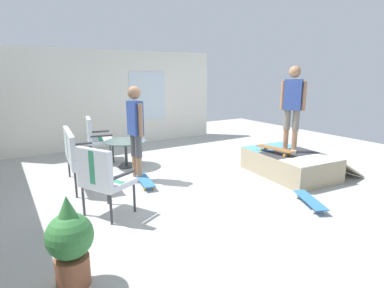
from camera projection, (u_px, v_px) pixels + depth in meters
name	position (u px, v px, depth m)	size (l,w,h in m)	color
ground_plane	(209.00, 181.00, 6.07)	(12.00, 12.00, 0.10)	#B2B2AD
house_facade	(117.00, 99.00, 8.65)	(0.23, 6.00, 2.62)	white
skate_ramp	(290.00, 164.00, 6.25)	(1.85, 1.88, 0.46)	tan
patio_bench	(78.00, 153.00, 5.55)	(1.30, 0.67, 1.02)	#38383D
patio_chair_near_house	(95.00, 135.00, 7.13)	(0.71, 0.66, 1.02)	#38383D
patio_chair_by_wall	(102.00, 176.00, 4.32)	(0.80, 0.77, 1.02)	#38383D
patio_table	(126.00, 148.00, 6.78)	(0.90, 0.90, 0.57)	#38383D
person_watching	(135.00, 126.00, 5.73)	(0.48, 0.27, 1.78)	silver
person_skater	(293.00, 103.00, 6.04)	(0.42, 0.35, 1.68)	silver
skateboard_by_bench	(145.00, 181.00, 5.69)	(0.82, 0.33, 0.10)	#3372B2
skateboard_spare	(310.00, 200.00, 4.81)	(0.81, 0.53, 0.10)	#3372B2
skateboard_on_ramp	(275.00, 149.00, 6.13)	(0.82, 0.30, 0.10)	brown
potted_plant	(70.00, 241.00, 2.91)	(0.44, 0.44, 0.92)	brown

